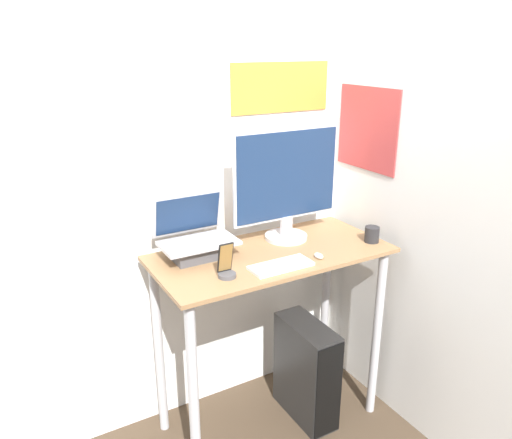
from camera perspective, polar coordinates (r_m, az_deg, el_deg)
The scene contains 10 objects.
wall_back at distance 2.58m, azimuth -2.32°, elevation 5.57°, with size 6.00×0.06×2.60m.
wall_side_right at distance 2.49m, azimuth 18.26°, elevation 4.08°, with size 0.06×6.00×2.60m.
desk at distance 2.47m, azimuth 1.73°, elevation -8.04°, with size 1.14×0.54×0.98m.
laptop at distance 2.32m, azimuth -6.78°, elevation -2.51°, with size 0.35×0.25×0.28m.
monitor at distance 2.46m, azimuth 3.54°, elevation 3.79°, with size 0.59×0.22×0.56m.
keyboard at distance 2.23m, azimuth 2.87°, elevation -5.27°, with size 0.29×0.12×0.02m.
mouse at distance 2.33m, azimuth 7.18°, elevation -4.14°, with size 0.03×0.05×0.02m.
cell_phone at distance 2.13m, azimuth -3.41°, elevation -5.46°, with size 0.08×0.08×0.15m.
computer_tower at distance 2.78m, azimuth 5.76°, elevation -16.82°, with size 0.17×0.40×0.55m.
mug at distance 2.56m, azimuth 13.10°, elevation -1.67°, with size 0.07×0.07×0.08m.
Camera 1 is at (-1.15, -1.59, 1.92)m, focal length 35.00 mm.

